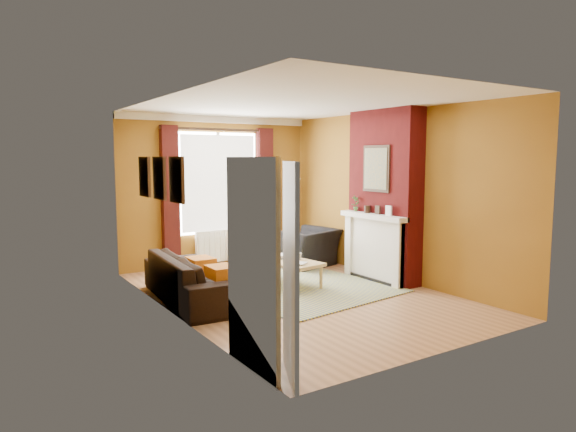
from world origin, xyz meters
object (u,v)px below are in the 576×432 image
object	(u,v)px
armchair	(306,248)
coffee_table	(285,263)
floor_lamp	(295,195)
wicker_stool	(240,251)
sofa	(194,278)

from	to	relation	value
armchair	coffee_table	distance (m)	1.53
floor_lamp	coffee_table	bearing A→B (deg)	-127.49
armchair	floor_lamp	world-z (taller)	floor_lamp
wicker_stool	coffee_table	bearing A→B (deg)	-95.36
armchair	coffee_table	world-z (taller)	armchair
sofa	floor_lamp	bearing A→B (deg)	-53.81
sofa	floor_lamp	xyz separation A→B (m)	(2.97, 1.88, 0.95)
sofa	wicker_stool	xyz separation A→B (m)	(1.72, 1.88, -0.08)
armchair	coffee_table	xyz separation A→B (m)	(-1.13, -1.03, 0.02)
coffee_table	wicker_stool	xyz separation A→B (m)	(0.17, 1.86, -0.13)
armchair	wicker_stool	distance (m)	1.27
armchair	wicker_stool	size ratio (longest dim) A/B	2.17
floor_lamp	wicker_stool	bearing A→B (deg)	180.00
sofa	coffee_table	xyz separation A→B (m)	(1.54, 0.02, 0.05)
coffee_table	sofa	bearing A→B (deg)	171.09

